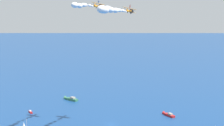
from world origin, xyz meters
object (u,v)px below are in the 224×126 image
motorboat_mid_cluster (31,112)px  wingwalker_wingman (130,6)px  motorboat_far_port (70,99)px  wingwalker_lead (98,2)px  motorboat_trailing (168,115)px  biplane_wingman (129,11)px  biplane_lead (98,6)px

motorboat_mid_cluster → wingwalker_wingman: 83.70m
motorboat_far_port → wingwalker_wingman: (51.96, 25.09, 59.33)m
wingwalker_lead → wingwalker_wingman: 15.97m
motorboat_mid_cluster → motorboat_far_port: bearing=131.0°
motorboat_trailing → biplane_wingman: bearing=-76.6°
biplane_lead → wingwalker_lead: 2.15m
biplane_lead → biplane_wingman: bearing=69.6°
motorboat_trailing → biplane_lead: (0.49, -39.99, 59.80)m
wingwalker_lead → wingwalker_wingman: size_ratio=0.86×
biplane_wingman → wingwalker_wingman: 2.19m
motorboat_mid_cluster → biplane_lead: biplane_lead is taller
motorboat_trailing → motorboat_mid_cluster: 78.81m
motorboat_trailing → wingwalker_wingman: (6.27, -24.83, 59.51)m
biplane_wingman → wingwalker_wingman: size_ratio=3.82×
motorboat_trailing → wingwalker_wingman: size_ratio=4.84×
wingwalker_lead → biplane_wingman: 15.99m
biplane_wingman → motorboat_trailing: bearing=103.4°
biplane_lead → wingwalker_lead: size_ratio=4.47×
motorboat_far_port → motorboat_trailing: bearing=47.5°
motorboat_trailing → wingwalker_lead: bearing=-88.9°
biplane_wingman → motorboat_mid_cluster: bearing=-120.8°
motorboat_trailing → biplane_wingman: (5.99, -25.20, 57.37)m
wingwalker_lead → motorboat_far_port: bearing=-167.5°
motorboat_far_port → wingwalker_wingman: bearing=25.8°
motorboat_far_port → biplane_wingman: (51.68, 24.72, 57.19)m
motorboat_trailing → biplane_wingman: biplane_wingman is taller
biplane_wingman → motorboat_far_port: bearing=-154.4°
motorboat_trailing → biplane_wingman: 62.95m
motorboat_far_port → wingwalker_lead: size_ratio=6.57×
motorboat_far_port → biplane_wingman: 80.94m
motorboat_far_port → biplane_lead: 76.05m
biplane_wingman → wingwalker_wingman: wingwalker_wingman is taller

